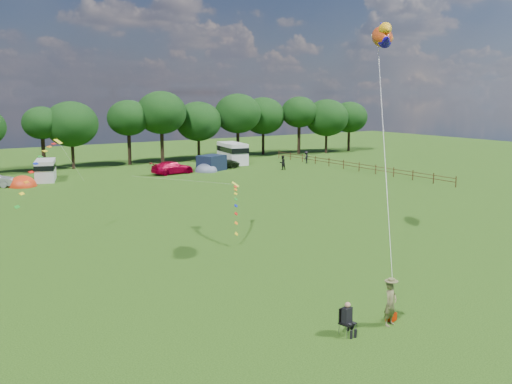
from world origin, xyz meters
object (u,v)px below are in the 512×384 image
campervan_d (232,153)px  tent_greyblue (206,171)px  campervan_c (45,169)px  car_d (221,163)px  fish_kite (383,36)px  kite_flyer (391,304)px  walker_b (306,157)px  car_c (173,168)px  tent_orange (23,186)px  walker_a (282,163)px  camp_chair (347,315)px

campervan_d → tent_greyblue: 8.95m
campervan_c → car_d: bearing=-76.1°
tent_greyblue → fish_kite: fish_kite is taller
tent_greyblue → kite_flyer: (-16.36, -47.94, 0.98)m
walker_b → car_c: bearing=-35.3°
campervan_c → car_c: bearing=-84.6°
fish_kite → car_c: bearing=27.3°
car_c → car_d: (7.90, 1.82, -0.06)m
car_d → tent_greyblue: (-3.36, -2.20, -0.71)m
car_d → fish_kite: (-12.30, -41.67, 12.59)m
car_c → campervan_c: campervan_c is taller
tent_orange → walker_a: size_ratio=1.75×
tent_greyblue → walker_b: size_ratio=1.78×
car_d → fish_kite: fish_kite is taller
tent_greyblue → walker_a: walker_a is taller
campervan_c → fish_kite: (10.21, -42.79, 12.03)m
camp_chair → car_d: bearing=54.7°
tent_greyblue → campervan_d: bearing=36.9°
car_c → campervan_c: size_ratio=0.99×
campervan_c → fish_kite: fish_kite is taller
campervan_c → tent_orange: (-3.10, -2.92, -1.28)m
car_d → walker_a: size_ratio=2.86×
tent_greyblue → camp_chair: camp_chair is taller
camp_chair → fish_kite: fish_kite is taller
walker_b → tent_greyblue: bearing=-34.3°
car_d → tent_orange: bearing=109.6°
campervan_d → fish_kite: bearing=169.5°
walker_a → car_d: bearing=-48.5°
tent_greyblue → walker_a: (9.27, -3.88, 0.92)m
car_c → kite_flyer: bearing=160.8°
walker_b → walker_a: bearing=-5.1°
car_c → camp_chair: size_ratio=3.63×
car_c → walker_b: (20.72, -0.43, 0.10)m
campervan_c → tent_greyblue: campervan_c is taller
car_d → campervan_c: (-22.50, 1.12, 0.57)m
fish_kite → camp_chair: bearing=163.8°
tent_greyblue → camp_chair: 51.14m
car_c → tent_greyblue: 4.62m
car_c → kite_flyer: size_ratio=2.63×
car_d → camp_chair: size_ratio=3.71×
walker_b → kite_flyer: bearing=21.7°
car_c → car_d: 8.11m
tent_orange → fish_kite: size_ratio=0.99×
car_d → campervan_c: 22.54m
tent_greyblue → walker_b: (16.18, -0.05, 0.87)m
tent_orange → fish_kite: bearing=-71.5°
campervan_c → kite_flyer: size_ratio=2.67×
kite_flyer → walker_b: (32.53, 47.89, -0.11)m
campervan_d → fish_kite: (-15.98, -44.75, 11.72)m
campervan_c → walker_b: campervan_c is taller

